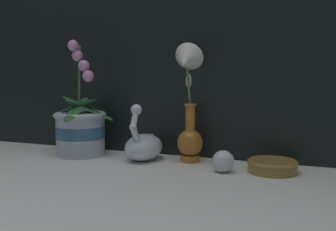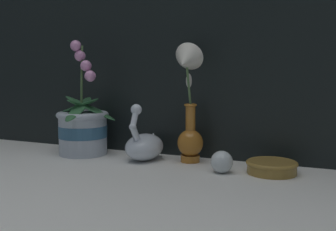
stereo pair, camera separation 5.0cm
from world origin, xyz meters
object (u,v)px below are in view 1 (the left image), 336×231
Objects in this scene: swan_figurine at (144,145)px; glass_sphere at (223,161)px; orchid_potted_plant at (81,127)px; amber_dish at (272,165)px; blue_vase at (188,108)px.

glass_sphere is (0.27, -0.06, -0.02)m from swan_figurine.
amber_dish is at bearing -0.61° from orchid_potted_plant.
glass_sphere is at bearing -159.14° from amber_dish.
glass_sphere reaches higher than amber_dish.
blue_vase is at bearing 3.09° from orchid_potted_plant.
orchid_potted_plant is at bearing -178.59° from swan_figurine.
blue_vase reaches higher than glass_sphere.
swan_figurine is 0.19m from blue_vase.
blue_vase is 5.88× the size of glass_sphere.
orchid_potted_plant is at bearing 179.39° from amber_dish.
swan_figurine reaches higher than amber_dish.
orchid_potted_plant reaches higher than blue_vase.
orchid_potted_plant is 6.18× the size of glass_sphere.
glass_sphere is (0.50, -0.06, -0.06)m from orchid_potted_plant.
blue_vase is at bearing 149.26° from glass_sphere.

